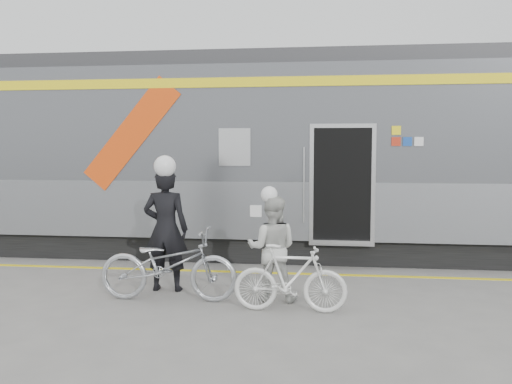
% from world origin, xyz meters
% --- Properties ---
extents(ground, '(90.00, 90.00, 0.00)m').
position_xyz_m(ground, '(0.00, 0.00, 0.00)').
color(ground, slate).
rests_on(ground, ground).
extents(train, '(24.00, 3.17, 4.10)m').
position_xyz_m(train, '(-0.97, 4.19, 2.05)').
color(train, black).
rests_on(train, ground).
extents(safety_strip, '(24.00, 0.12, 0.01)m').
position_xyz_m(safety_strip, '(0.00, 2.15, 0.00)').
color(safety_strip, yellow).
rests_on(safety_strip, ground).
extents(man, '(0.72, 0.48, 1.94)m').
position_xyz_m(man, '(-1.56, 0.79, 0.97)').
color(man, black).
rests_on(man, ground).
extents(bicycle_left, '(2.04, 0.75, 1.07)m').
position_xyz_m(bicycle_left, '(-1.36, 0.24, 0.53)').
color(bicycle_left, '#ACAFB4').
rests_on(bicycle_left, ground).
extents(woman, '(0.76, 0.59, 1.54)m').
position_xyz_m(woman, '(0.15, 0.45, 0.77)').
color(woman, beige).
rests_on(woman, ground).
extents(bicycle_right, '(1.56, 0.46, 0.93)m').
position_xyz_m(bicycle_right, '(0.45, -0.10, 0.47)').
color(bicycle_right, silver).
rests_on(bicycle_right, ground).
extents(helmet_man, '(0.34, 0.34, 0.34)m').
position_xyz_m(helmet_man, '(-1.56, 0.79, 2.10)').
color(helmet_man, white).
rests_on(helmet_man, man).
extents(helmet_woman, '(0.25, 0.25, 0.25)m').
position_xyz_m(helmet_woman, '(0.15, 0.45, 1.66)').
color(helmet_woman, white).
rests_on(helmet_woman, woman).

